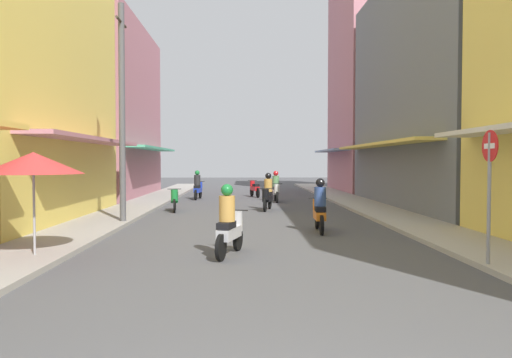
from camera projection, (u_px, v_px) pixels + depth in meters
The scene contains 16 objects.
ground_plane at pixel (254, 214), 19.31m from camera, with size 88.84×88.84×0.00m, color #4C4C4F.
sidewalk_left at pixel (122, 213), 19.18m from camera, with size 2.02×48.38×0.12m, color #9E9991.
sidewalk_right at pixel (384, 213), 19.45m from camera, with size 2.02×48.38×0.12m, color #ADA89E.
building_left_far at pixel (92, 112), 28.54m from camera, with size 7.05×11.42×9.81m.
building_right_mid at pixel (458, 90), 22.01m from camera, with size 7.05×13.77×10.48m.
building_right_far at pixel (383, 84), 33.78m from camera, with size 7.05×8.80×14.65m.
motorbike_red at pixel (254, 188), 28.83m from camera, with size 0.67×1.77×0.96m.
motorbike_green at pixel (175, 199), 20.48m from camera, with size 0.55×1.81×0.96m.
motorbike_silver at pixel (229, 224), 10.82m from camera, with size 0.69×1.76×1.58m.
motorbike_blue at pixel (198, 186), 27.03m from camera, with size 0.55×1.81×1.58m.
motorbike_orange at pixel (319, 208), 14.45m from camera, with size 0.55×1.81×1.58m.
motorbike_white at pixel (276, 188), 25.31m from camera, with size 0.55×1.81×1.58m.
motorbike_black at pixel (268, 194), 20.93m from camera, with size 0.63×1.79×1.58m.
vendor_umbrella at pixel (33, 163), 10.24m from camera, with size 2.03×2.03×2.25m.
utility_pole at pixel (122, 112), 16.13m from camera, with size 0.20×1.20×7.15m.
street_sign_no_entry at pixel (489, 180), 9.36m from camera, with size 0.07×0.60×2.65m.
Camera 1 is at (-0.41, -3.06, 2.06)m, focal length 34.93 mm.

